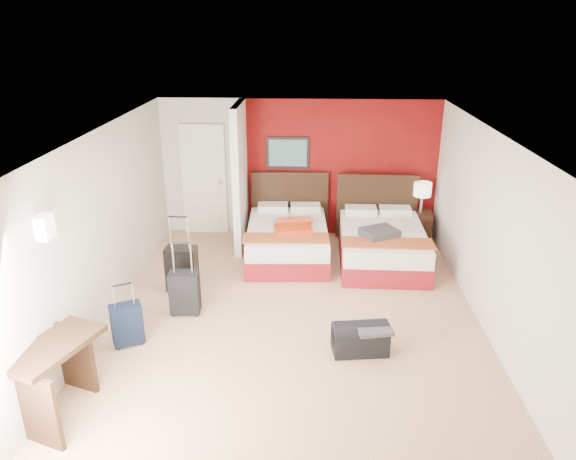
# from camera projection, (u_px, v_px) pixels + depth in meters

# --- Properties ---
(ground) EXTENTS (6.50, 6.50, 0.00)m
(ground) POSITION_uv_depth(u_px,v_px,m) (293.00, 321.00, 7.23)
(ground) COLOR #DAAE86
(ground) RESTS_ON ground
(room_walls) EXTENTS (5.02, 6.52, 2.50)m
(room_walls) POSITION_uv_depth(u_px,v_px,m) (204.00, 198.00, 8.15)
(room_walls) COLOR silver
(room_walls) RESTS_ON ground
(red_accent_panel) EXTENTS (3.50, 0.04, 2.50)m
(red_accent_panel) POSITION_uv_depth(u_px,v_px,m) (340.00, 169.00, 9.75)
(red_accent_panel) COLOR maroon
(red_accent_panel) RESTS_ON ground
(partition_wall) EXTENTS (0.12, 1.20, 2.50)m
(partition_wall) POSITION_uv_depth(u_px,v_px,m) (240.00, 177.00, 9.24)
(partition_wall) COLOR silver
(partition_wall) RESTS_ON ground
(entry_door) EXTENTS (0.82, 0.06, 2.05)m
(entry_door) POSITION_uv_depth(u_px,v_px,m) (204.00, 180.00, 9.90)
(entry_door) COLOR silver
(entry_door) RESTS_ON ground
(bed_left) EXTENTS (1.41, 1.96, 0.57)m
(bed_left) POSITION_uv_depth(u_px,v_px,m) (287.00, 241.00, 9.07)
(bed_left) COLOR white
(bed_left) RESTS_ON ground
(bed_right) EXTENTS (1.41, 1.98, 0.59)m
(bed_right) POSITION_uv_depth(u_px,v_px,m) (382.00, 246.00, 8.87)
(bed_right) COLOR white
(bed_right) RESTS_ON ground
(red_suitcase_open) EXTENTS (0.74, 0.92, 0.10)m
(red_suitcase_open) POSITION_uv_depth(u_px,v_px,m) (293.00, 225.00, 8.85)
(red_suitcase_open) COLOR red
(red_suitcase_open) RESTS_ON bed_left
(jacket_bundle) EXTENTS (0.67, 0.62, 0.13)m
(jacket_bundle) POSITION_uv_depth(u_px,v_px,m) (379.00, 233.00, 8.46)
(jacket_bundle) COLOR #3D3D42
(jacket_bundle) RESTS_ON bed_right
(nightstand) EXTENTS (0.46, 0.46, 0.58)m
(nightstand) POSITION_uv_depth(u_px,v_px,m) (419.00, 227.00, 9.67)
(nightstand) COLOR black
(nightstand) RESTS_ON ground
(table_lamp) EXTENTS (0.40, 0.40, 0.55)m
(table_lamp) POSITION_uv_depth(u_px,v_px,m) (422.00, 198.00, 9.46)
(table_lamp) COLOR silver
(table_lamp) RESTS_ON nightstand
(suitcase_black) EXTENTS (0.46, 0.30, 0.67)m
(suitcase_black) POSITION_uv_depth(u_px,v_px,m) (182.00, 270.00, 7.92)
(suitcase_black) COLOR black
(suitcase_black) RESTS_ON ground
(suitcase_charcoal) EXTENTS (0.41, 0.26, 0.59)m
(suitcase_charcoal) POSITION_uv_depth(u_px,v_px,m) (185.00, 294.00, 7.32)
(suitcase_charcoal) COLOR black
(suitcase_charcoal) RESTS_ON ground
(suitcase_navy) EXTENTS (0.43, 0.37, 0.51)m
(suitcase_navy) POSITION_uv_depth(u_px,v_px,m) (127.00, 326.00, 6.63)
(suitcase_navy) COLOR black
(suitcase_navy) RESTS_ON ground
(duffel_bag) EXTENTS (0.70, 0.43, 0.34)m
(duffel_bag) POSITION_uv_depth(u_px,v_px,m) (360.00, 339.00, 6.51)
(duffel_bag) COLOR black
(duffel_bag) RESTS_ON ground
(jacket_draped) EXTENTS (0.46, 0.41, 0.05)m
(jacket_draped) POSITION_uv_depth(u_px,v_px,m) (374.00, 328.00, 6.39)
(jacket_draped) COLOR #3E3E44
(jacket_draped) RESTS_ON duffel_bag
(desk) EXTENTS (0.81, 1.11, 0.83)m
(desk) POSITION_uv_depth(u_px,v_px,m) (59.00, 380.00, 5.38)
(desk) COLOR #311C10
(desk) RESTS_ON ground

